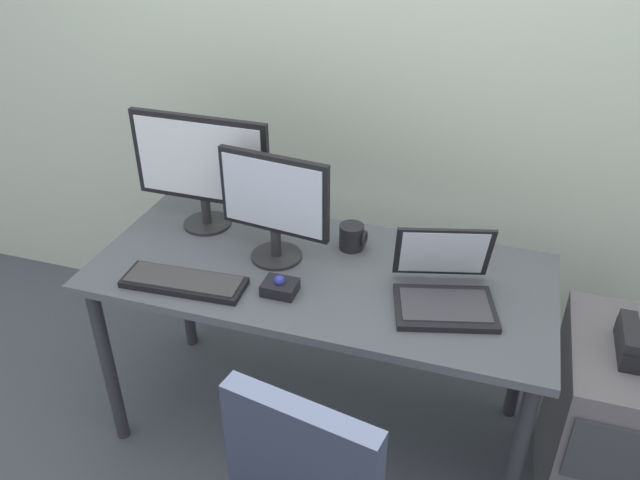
{
  "coord_description": "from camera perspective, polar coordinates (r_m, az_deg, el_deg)",
  "views": [
    {
      "loc": [
        0.55,
        -1.72,
        1.98
      ],
      "look_at": [
        0.0,
        0.0,
        0.87
      ],
      "focal_mm": 35.62,
      "sensor_mm": 36.0,
      "label": 1
    }
  ],
  "objects": [
    {
      "name": "monitor_main",
      "position": [
        2.36,
        -10.64,
        6.61
      ],
      "size": [
        0.53,
        0.18,
        0.44
      ],
      "color": "#262628",
      "rests_on": "desk"
    },
    {
      "name": "file_cabinet",
      "position": [
        2.39,
        25.14,
        -15.3
      ],
      "size": [
        0.42,
        0.53,
        0.69
      ],
      "color": "#5B575A",
      "rests_on": "ground"
    },
    {
      "name": "ground_plane",
      "position": [
        2.67,
        0.0,
        -16.11
      ],
      "size": [
        8.0,
        8.0,
        0.0
      ],
      "primitive_type": "plane",
      "color": "#444851"
    },
    {
      "name": "trackball_mouse",
      "position": [
        2.06,
        -3.62,
        -4.2
      ],
      "size": [
        0.11,
        0.09,
        0.07
      ],
      "color": "black",
      "rests_on": "desk"
    },
    {
      "name": "desk",
      "position": [
        2.23,
        0.0,
        -4.44
      ],
      "size": [
        1.57,
        0.7,
        0.75
      ],
      "color": "#4A4E54",
      "rests_on": "ground"
    },
    {
      "name": "keyboard",
      "position": [
        2.14,
        -12.12,
        -3.7
      ],
      "size": [
        0.42,
        0.16,
        0.03
      ],
      "color": "black",
      "rests_on": "desk"
    },
    {
      "name": "laptop",
      "position": [
        2.04,
        11.09,
        -4.15
      ],
      "size": [
        0.38,
        0.36,
        0.23
      ],
      "color": "black",
      "rests_on": "desk"
    },
    {
      "name": "monitor_side",
      "position": [
        2.14,
        -4.15,
        3.35
      ],
      "size": [
        0.4,
        0.18,
        0.39
      ],
      "color": "#262628",
      "rests_on": "desk"
    },
    {
      "name": "coffee_mug",
      "position": [
        2.28,
        2.91,
        0.28
      ],
      "size": [
        0.1,
        0.09,
        0.09
      ],
      "color": "black",
      "rests_on": "desk"
    },
    {
      "name": "back_wall",
      "position": [
        2.55,
        5.05,
        18.33
      ],
      "size": [
        6.0,
        0.1,
        2.8
      ],
      "primitive_type": "cube",
      "color": "beige",
      "rests_on": "ground"
    }
  ]
}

